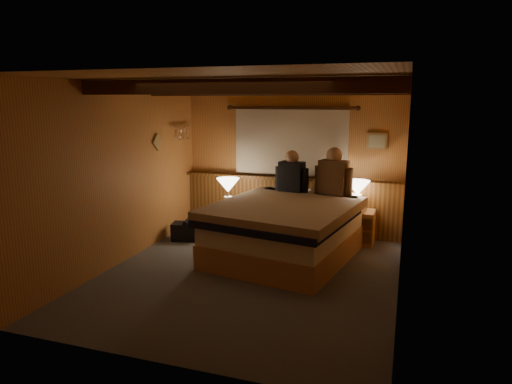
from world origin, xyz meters
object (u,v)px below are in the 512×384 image
at_px(lamp_left, 228,187).
at_px(lamp_right, 358,190).
at_px(nightstand_right, 358,227).
at_px(duffel_bag, 187,231).
at_px(bed, 287,228).
at_px(nightstand_left, 227,222).
at_px(person_right, 334,175).
at_px(person_left, 292,175).

height_order(lamp_left, lamp_right, lamp_right).
bearing_deg(lamp_left, nightstand_right, 10.50).
bearing_deg(duffel_bag, nightstand_right, 1.81).
xyz_separation_m(bed, nightstand_right, (0.89, 0.91, -0.15)).
distance_m(lamp_left, lamp_right, 1.99).
height_order(nightstand_left, duffel_bag, nightstand_left).
relative_size(nightstand_right, person_right, 0.70).
xyz_separation_m(lamp_right, duffel_bag, (-2.54, -0.64, -0.70)).
bearing_deg(duffel_bag, person_left, 7.29).
relative_size(lamp_left, duffel_bag, 0.92).
height_order(person_right, duffel_bag, person_right).
bearing_deg(lamp_right, nightstand_right, 51.42).
distance_m(nightstand_left, nightstand_right, 2.07).
xyz_separation_m(bed, person_right, (0.50, 0.79, 0.66)).
bearing_deg(lamp_right, person_right, -165.87).
height_order(lamp_right, person_right, person_right).
bearing_deg(nightstand_left, person_right, 17.85).
xyz_separation_m(nightstand_left, person_left, (1.00, 0.24, 0.79)).
distance_m(lamp_left, person_right, 1.65).
height_order(lamp_right, duffel_bag, lamp_right).
relative_size(lamp_left, person_right, 0.63).
relative_size(nightstand_left, lamp_right, 1.10).
height_order(person_left, person_right, person_right).
relative_size(nightstand_left, nightstand_right, 1.00).
relative_size(bed, lamp_left, 5.42).
bearing_deg(bed, person_left, 110.59).
bearing_deg(bed, lamp_left, 163.90).
relative_size(bed, nightstand_right, 4.92).
height_order(nightstand_right, person_right, person_right).
height_order(bed, nightstand_left, bed).
xyz_separation_m(nightstand_right, duffel_bag, (-2.58, -0.68, -0.11)).
height_order(nightstand_left, nightstand_right, nightstand_right).
bearing_deg(duffel_bag, lamp_right, 1.15).
height_order(bed, lamp_left, lamp_left).
relative_size(lamp_right, person_right, 0.64).
xyz_separation_m(bed, nightstand_left, (-1.15, 0.56, -0.15)).
bearing_deg(nightstand_right, duffel_bag, -164.19).
xyz_separation_m(nightstand_right, person_left, (-1.04, -0.11, 0.78)).
distance_m(lamp_right, person_left, 1.03).
distance_m(bed, lamp_left, 1.31).
bearing_deg(nightstand_left, nightstand_right, 19.95).
bearing_deg(nightstand_left, lamp_right, 19.00).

